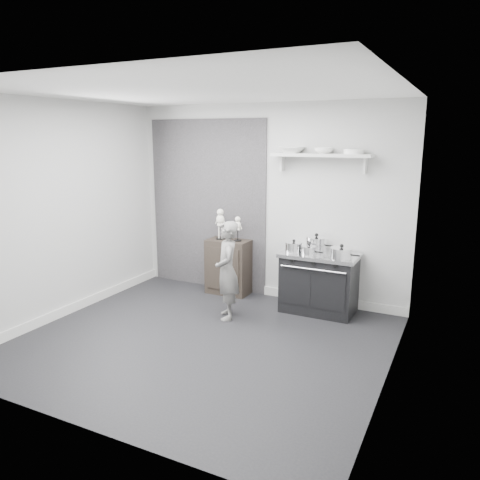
{
  "coord_description": "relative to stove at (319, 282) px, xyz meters",
  "views": [
    {
      "loc": [
        2.55,
        -4.2,
        2.25
      ],
      "look_at": [
        0.01,
        0.95,
        0.98
      ],
      "focal_mm": 35.0,
      "sensor_mm": 36.0,
      "label": 1
    }
  ],
  "objects": [
    {
      "name": "pot_front_center",
      "position": [
        -0.1,
        -0.15,
        0.45
      ],
      "size": [
        0.28,
        0.19,
        0.15
      ],
      "color": "white",
      "rests_on": "stove"
    },
    {
      "name": "skeleton_full",
      "position": [
        -1.53,
        0.13,
        0.66
      ],
      "size": [
        0.14,
        0.09,
        0.51
      ],
      "primitive_type": null,
      "color": "white",
      "rests_on": "side_cabinet"
    },
    {
      "name": "wall_shelf",
      "position": [
        -0.1,
        0.2,
        1.61
      ],
      "size": [
        1.3,
        0.26,
        0.24
      ],
      "color": "silver",
      "rests_on": "room_shell"
    },
    {
      "name": "side_cabinet",
      "position": [
        -1.4,
        0.13,
        0.0
      ],
      "size": [
        0.61,
        0.36,
        0.8
      ],
      "primitive_type": "cube",
      "color": "black",
      "rests_on": "ground"
    },
    {
      "name": "pot_back_left",
      "position": [
        -0.09,
        0.11,
        0.48
      ],
      "size": [
        0.37,
        0.28,
        0.23
      ],
      "color": "white",
      "rests_on": "stove"
    },
    {
      "name": "stove",
      "position": [
        0.0,
        0.0,
        0.0
      ],
      "size": [
        0.98,
        0.61,
        0.79
      ],
      "color": "black",
      "rests_on": "ground"
    },
    {
      "name": "plate_stack",
      "position": [
        0.32,
        0.19,
        1.67
      ],
      "size": [
        0.24,
        0.24,
        0.06
      ],
      "primitive_type": "cylinder",
      "color": "white",
      "rests_on": "wall_shelf"
    },
    {
      "name": "bowl_small",
      "position": [
        -0.06,
        0.19,
        1.68
      ],
      "size": [
        0.24,
        0.24,
        0.07
      ],
      "primitive_type": "imported",
      "color": "white",
      "rests_on": "wall_shelf"
    },
    {
      "name": "bowl_large",
      "position": [
        -0.49,
        0.19,
        1.68
      ],
      "size": [
        0.33,
        0.33,
        0.08
      ],
      "primitive_type": "imported",
      "color": "white",
      "rests_on": "wall_shelf"
    },
    {
      "name": "pot_front_left",
      "position": [
        -0.33,
        -0.1,
        0.46
      ],
      "size": [
        0.31,
        0.22,
        0.17
      ],
      "color": "white",
      "rests_on": "stove"
    },
    {
      "name": "ground",
      "position": [
        -0.9,
        -1.48,
        -0.4
      ],
      "size": [
        4.0,
        4.0,
        0.0
      ],
      "primitive_type": "plane",
      "color": "black",
      "rests_on": "ground"
    },
    {
      "name": "pot_front_right",
      "position": [
        0.31,
        -0.16,
        0.46
      ],
      "size": [
        0.36,
        0.28,
        0.19
      ],
      "color": "white",
      "rests_on": "stove"
    },
    {
      "name": "child",
      "position": [
        -0.97,
        -0.73,
        0.22
      ],
      "size": [
        0.49,
        0.54,
        1.24
      ],
      "primitive_type": "imported",
      "rotation": [
        0.0,
        0.0,
        -1.01
      ],
      "color": "slate",
      "rests_on": "ground"
    },
    {
      "name": "skeleton_torso",
      "position": [
        -1.25,
        0.13,
        0.6
      ],
      "size": [
        0.11,
        0.07,
        0.41
      ],
      "primitive_type": null,
      "color": "white",
      "rests_on": "side_cabinet"
    },
    {
      "name": "room_shell",
      "position": [
        -0.99,
        -1.33,
        1.24
      ],
      "size": [
        4.02,
        3.62,
        2.71
      ],
      "color": "#B2B2B0",
      "rests_on": "ground"
    }
  ]
}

